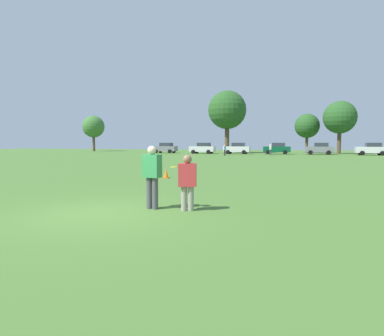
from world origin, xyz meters
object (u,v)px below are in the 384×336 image
object	(u,v)px
player_thrower	(152,174)
parked_car_mid_right	(277,148)
traffic_cone	(166,174)
parked_car_far_right	(372,149)
parked_car_near_right	(320,149)
bystander_far_jogger	(270,149)
frisbee	(176,167)
parked_car_mid_left	(203,148)
parked_car_center	(237,148)
bystander_sideline_watcher	(225,149)
parked_car_near_left	(165,148)
player_defender	(187,180)

from	to	relation	value
player_thrower	parked_car_mid_right	world-z (taller)	parked_car_mid_right
traffic_cone	parked_car_far_right	bearing A→B (deg)	67.13
parked_car_far_right	parked_car_mid_right	bearing A→B (deg)	176.63
parked_car_near_right	bystander_far_jogger	world-z (taller)	parked_car_near_right
traffic_cone	parked_car_far_right	xyz separation A→B (m)	(16.37, 38.82, 0.69)
frisbee	parked_car_mid_left	bearing A→B (deg)	105.18
player_thrower	parked_car_mid_left	size ratio (longest dim) A/B	0.41
parked_car_mid_left	parked_car_center	size ratio (longest dim) A/B	1.00
player_thrower	bystander_far_jogger	size ratio (longest dim) A/B	1.04
parked_car_far_right	bystander_sideline_watcher	size ratio (longest dim) A/B	2.73
parked_car_near_left	parked_car_near_right	size ratio (longest dim) A/B	1.00
parked_car_center	parked_car_far_right	xyz separation A→B (m)	(19.68, 0.26, 0.00)
parked_car_mid_right	parked_car_far_right	size ratio (longest dim) A/B	1.00
player_thrower	bystander_sideline_watcher	xyz separation A→B (m)	(-6.51, 38.80, -0.10)
parked_car_mid_right	bystander_sideline_watcher	world-z (taller)	parked_car_mid_right
frisbee	parked_car_mid_right	xyz separation A→B (m)	(-0.33, 46.97, -0.22)
parked_car_mid_right	parked_car_near_right	size ratio (longest dim) A/B	1.00
parked_car_center	parked_car_near_right	world-z (taller)	same
player_thrower	parked_car_far_right	distance (m)	48.40
frisbee	parked_car_near_left	world-z (taller)	parked_car_near_left
bystander_far_jogger	frisbee	bearing A→B (deg)	-88.66
traffic_cone	parked_car_mid_left	world-z (taller)	parked_car_mid_left
parked_car_center	bystander_far_jogger	size ratio (longest dim) A/B	2.56
frisbee	parked_car_near_left	xyz separation A→B (m)	(-19.71, 46.98, -0.22)
player_defender	traffic_cone	size ratio (longest dim) A/B	3.09
frisbee	parked_car_near_right	size ratio (longest dim) A/B	0.06
parked_car_mid_left	parked_car_near_left	bearing A→B (deg)	169.32
player_defender	frisbee	distance (m)	0.55
parked_car_mid_right	parked_car_near_right	world-z (taller)	same
traffic_cone	parked_car_near_right	distance (m)	40.79
parked_car_near_left	bystander_far_jogger	distance (m)	19.53
parked_car_mid_left	parked_car_mid_right	size ratio (longest dim) A/B	1.00
player_thrower	parked_car_center	bearing A→B (deg)	97.44
bystander_far_jogger	parked_car_mid_left	bearing A→B (deg)	160.07
parked_car_far_right	bystander_sideline_watcher	xyz separation A→B (m)	(-20.17, -7.63, -0.05)
player_thrower	parked_car_mid_left	world-z (taller)	parked_car_mid_left
traffic_cone	parked_car_near_left	distance (m)	42.88
parked_car_far_right	player_defender	bearing A→B (deg)	-105.28
player_defender	parked_car_mid_right	xyz separation A→B (m)	(-0.73, 47.16, 0.10)
parked_car_near_right	parked_car_mid_right	bearing A→B (deg)	-179.19
bystander_far_jogger	traffic_cone	bearing A→B (deg)	-93.92
parked_car_near_left	parked_car_far_right	xyz separation A→B (m)	(32.78, -0.79, 0.00)
player_thrower	parked_car_center	xyz separation A→B (m)	(-6.03, 46.17, -0.04)
player_thrower	frisbee	xyz separation A→B (m)	(0.59, 0.24, 0.18)
player_defender	parked_car_near_right	world-z (taller)	parked_car_near_right
frisbee	player_defender	bearing A→B (deg)	-24.52
player_thrower	bystander_sideline_watcher	world-z (taller)	player_thrower
bystander_sideline_watcher	parked_car_center	bearing A→B (deg)	86.22
parked_car_center	bystander_sideline_watcher	distance (m)	7.39
parked_car_far_right	bystander_far_jogger	xyz separation A→B (m)	(-14.04, -4.73, 0.00)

